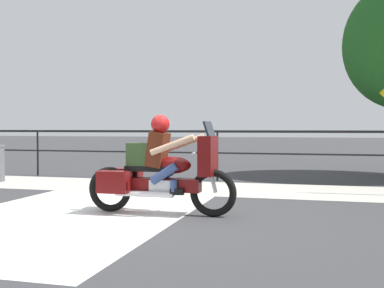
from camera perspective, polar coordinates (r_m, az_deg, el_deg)
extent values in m
plane|color=#38383A|center=(7.35, -5.17, -8.49)|extent=(120.00, 120.00, 0.00)
cube|color=#B7B2A8|center=(10.57, 1.23, -5.25)|extent=(44.00, 2.40, 0.01)
cube|color=silver|center=(7.66, -14.18, -8.08)|extent=(3.45, 6.00, 0.01)
cube|color=black|center=(12.02, 3.03, 1.50)|extent=(36.00, 0.04, 0.06)
cube|color=black|center=(12.04, 3.03, -1.07)|extent=(36.00, 0.03, 0.04)
cylinder|color=black|center=(14.02, -17.82, -0.99)|extent=(0.05, 0.05, 1.27)
cylinder|color=black|center=(12.04, 3.03, -1.37)|extent=(0.05, 0.05, 1.27)
torus|color=black|center=(7.21, 2.52, -5.82)|extent=(0.71, 0.11, 0.71)
torus|color=black|center=(7.74, -9.70, -5.31)|extent=(0.71, 0.11, 0.71)
cube|color=#5B0C0C|center=(7.42, -3.81, -4.82)|extent=(1.27, 0.22, 0.20)
cube|color=silver|center=(7.42, -3.57, -5.22)|extent=(0.34, 0.26, 0.26)
ellipsoid|color=#5B0C0C|center=(7.33, -2.33, -2.50)|extent=(0.59, 0.30, 0.26)
cube|color=black|center=(7.45, -5.03, -2.90)|extent=(0.74, 0.28, 0.08)
cube|color=#5B0C0C|center=(7.17, 1.91, -1.40)|extent=(0.20, 0.52, 0.59)
cube|color=#1E232B|center=(7.16, 2.07, 1.76)|extent=(0.10, 0.44, 0.24)
cylinder|color=silver|center=(7.20, 0.82, -0.99)|extent=(0.04, 0.70, 0.04)
cylinder|color=silver|center=(7.36, -5.70, -5.91)|extent=(0.92, 0.09, 0.09)
cube|color=#5B0C0C|center=(7.43, -9.22, -4.45)|extent=(0.48, 0.28, 0.33)
cube|color=#5B0C0C|center=(7.87, -7.78, -4.08)|extent=(0.48, 0.28, 0.33)
cylinder|color=silver|center=(7.18, 2.29, -3.62)|extent=(0.19, 0.06, 0.55)
cube|color=#4C1E0F|center=(7.39, -4.07, -0.64)|extent=(0.31, 0.36, 0.56)
sphere|color=tan|center=(7.37, -3.78, 2.22)|extent=(0.23, 0.23, 0.23)
sphere|color=#B21919|center=(7.37, -3.78, 2.37)|extent=(0.29, 0.29, 0.29)
cylinder|color=#33477A|center=(7.22, -3.32, -3.53)|extent=(0.44, 0.13, 0.34)
cylinder|color=#33477A|center=(7.20, -2.18, -4.97)|extent=(0.11, 0.11, 0.18)
cube|color=black|center=(7.19, -1.80, -5.68)|extent=(0.20, 0.10, 0.09)
cylinder|color=#33477A|center=(7.51, -2.60, -3.32)|extent=(0.44, 0.13, 0.34)
cylinder|color=#33477A|center=(7.48, -1.50, -4.70)|extent=(0.11, 0.11, 0.18)
cube|color=black|center=(7.48, -1.13, -5.39)|extent=(0.20, 0.10, 0.09)
cylinder|color=tan|center=(7.00, -2.36, -0.11)|extent=(0.68, 0.09, 0.32)
cylinder|color=tan|center=(7.57, -1.00, 0.04)|extent=(0.68, 0.09, 0.32)
cube|color=#2D4723|center=(7.50, -6.23, -1.25)|extent=(0.35, 0.26, 0.36)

